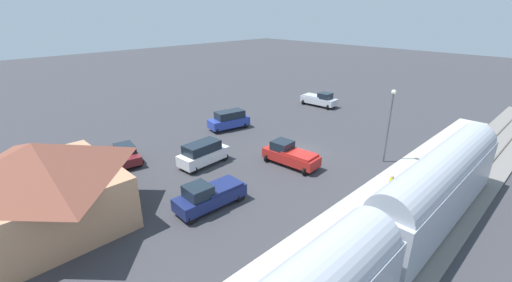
% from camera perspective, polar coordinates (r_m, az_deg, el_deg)
% --- Properties ---
extents(ground_plane, '(200.00, 200.00, 0.00)m').
position_cam_1_polar(ground_plane, '(34.97, 7.45, -1.73)').
color(ground_plane, '#38383D').
extents(railway_track, '(4.80, 70.00, 0.30)m').
position_cam_1_polar(railway_track, '(29.55, 29.56, -9.00)').
color(railway_track, slate).
rests_on(railway_track, ground).
extents(platform, '(3.20, 46.00, 0.30)m').
position_cam_1_polar(platform, '(30.51, 22.46, -6.64)').
color(platform, '#B7B2A8').
rests_on(platform, ground).
extents(station_building, '(10.04, 9.46, 6.01)m').
position_cam_1_polar(station_building, '(25.96, -32.59, -6.20)').
color(station_building, tan).
rests_on(station_building, ground).
extents(pedestrian_on_platform, '(0.36, 0.36, 1.71)m').
position_cam_1_polar(pedestrian_on_platform, '(27.76, 21.91, -6.77)').
color(pedestrian_on_platform, '#333338').
rests_on(pedestrian_on_platform, platform).
extents(pickup_silver, '(5.50, 2.73, 2.14)m').
position_cam_1_polar(pickup_silver, '(51.64, 10.71, 6.95)').
color(pickup_silver, silver).
rests_on(pickup_silver, ground).
extents(pickup_red, '(5.53, 2.80, 2.14)m').
position_cam_1_polar(pickup_red, '(31.51, 5.78, -2.32)').
color(pickup_red, red).
rests_on(pickup_red, ground).
extents(suv_blue, '(2.90, 5.19, 2.22)m').
position_cam_1_polar(suv_blue, '(41.00, -4.57, 3.63)').
color(suv_blue, '#283D9E').
rests_on(suv_blue, ground).
extents(suv_white, '(2.27, 5.02, 2.22)m').
position_cam_1_polar(suv_white, '(31.74, -8.95, -2.06)').
color(suv_white, white).
rests_on(suv_white, ground).
extents(sedan_maroon, '(4.76, 2.86, 1.74)m').
position_cam_1_polar(sedan_maroon, '(34.31, -21.25, -1.98)').
color(sedan_maroon, maroon).
rests_on(sedan_maroon, ground).
extents(pickup_navy, '(2.19, 5.48, 2.14)m').
position_cam_1_polar(pickup_navy, '(25.07, -7.94, -9.09)').
color(pickup_navy, navy).
rests_on(pickup_navy, ground).
extents(light_pole_near_platform, '(0.44, 0.44, 7.02)m').
position_cam_1_polar(light_pole_near_platform, '(33.13, 21.75, 3.79)').
color(light_pole_near_platform, '#515156').
rests_on(light_pole_near_platform, ground).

